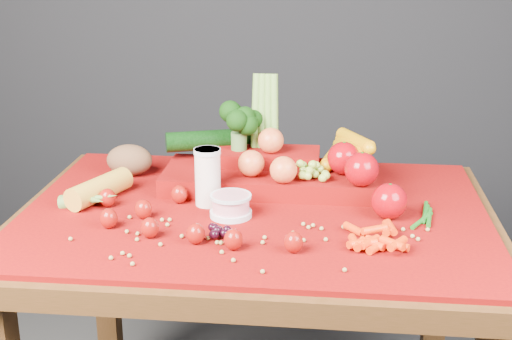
# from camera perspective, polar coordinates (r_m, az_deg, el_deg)

# --- Properties ---
(table) EXTENTS (1.10, 0.80, 0.75)m
(table) POSITION_cam_1_polar(r_m,az_deg,el_deg) (1.68, -0.07, -6.54)
(table) COLOR #32200B
(table) RESTS_ON ground
(red_cloth) EXTENTS (1.05, 0.75, 0.01)m
(red_cloth) POSITION_cam_1_polar(r_m,az_deg,el_deg) (1.64, -0.07, -3.34)
(red_cloth) COLOR #7C0A04
(red_cloth) RESTS_ON table
(milk_glass) EXTENTS (0.06, 0.06, 0.13)m
(milk_glass) POSITION_cam_1_polar(r_m,az_deg,el_deg) (1.64, -3.88, -0.40)
(milk_glass) COLOR silver
(milk_glass) RESTS_ON red_cloth
(yogurt_bowl) EXTENTS (0.09, 0.09, 0.05)m
(yogurt_bowl) POSITION_cam_1_polar(r_m,az_deg,el_deg) (1.58, -2.03, -2.79)
(yogurt_bowl) COLOR silver
(yogurt_bowl) RESTS_ON red_cloth
(strawberry_scatter) EXTENTS (0.48, 0.28, 0.05)m
(strawberry_scatter) POSITION_cam_1_polar(r_m,az_deg,el_deg) (1.53, -6.58, -3.83)
(strawberry_scatter) COLOR #891200
(strawberry_scatter) RESTS_ON red_cloth
(dark_grape_cluster) EXTENTS (0.06, 0.05, 0.03)m
(dark_grape_cluster) POSITION_cam_1_polar(r_m,az_deg,el_deg) (1.49, -3.26, -4.92)
(dark_grape_cluster) COLOR black
(dark_grape_cluster) RESTS_ON red_cloth
(soybean_scatter) EXTENTS (0.84, 0.24, 0.01)m
(soybean_scatter) POSITION_cam_1_polar(r_m,az_deg,el_deg) (1.45, -0.92, -5.92)
(soybean_scatter) COLOR #A39046
(soybean_scatter) RESTS_ON red_cloth
(corn_ear) EXTENTS (0.24, 0.26, 0.06)m
(corn_ear) POSITION_cam_1_polar(r_m,az_deg,el_deg) (1.69, -12.96, -2.05)
(corn_ear) COLOR gold
(corn_ear) RESTS_ON red_cloth
(potato) EXTENTS (0.12, 0.09, 0.08)m
(potato) POSITION_cam_1_polar(r_m,az_deg,el_deg) (1.87, -10.09, 0.79)
(potato) COLOR #513622
(potato) RESTS_ON red_cloth
(baby_carrot_pile) EXTENTS (0.17, 0.17, 0.03)m
(baby_carrot_pile) POSITION_cam_1_polar(r_m,az_deg,el_deg) (1.48, 9.40, -5.19)
(baby_carrot_pile) COLOR red
(baby_carrot_pile) RESTS_ON red_cloth
(green_bean_pile) EXTENTS (0.14, 0.12, 0.01)m
(green_bean_pile) POSITION_cam_1_polar(r_m,az_deg,el_deg) (1.63, 13.67, -3.57)
(green_bean_pile) COLOR #165D15
(green_bean_pile) RESTS_ON red_cloth
(produce_mound) EXTENTS (0.60, 0.36, 0.27)m
(produce_mound) POSITION_cam_1_polar(r_m,az_deg,el_deg) (1.75, 2.03, 0.42)
(produce_mound) COLOR #7C0A04
(produce_mound) RESTS_ON red_cloth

